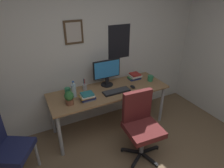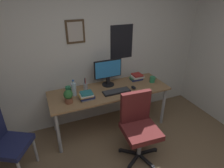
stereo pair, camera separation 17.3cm
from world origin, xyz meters
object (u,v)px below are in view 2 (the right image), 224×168
(office_chair, at_px, (138,123))
(coffee_mug_far, at_px, (68,89))
(keyboard, at_px, (117,91))
(coffee_mug_near, at_px, (152,79))
(water_bottle, at_px, (74,89))
(side_chair, at_px, (4,141))
(book_stack_right, at_px, (137,77))
(computer_mouse, at_px, (134,87))
(potted_plant, at_px, (68,96))
(pen_cup, at_px, (85,86))
(book_stack_left, at_px, (87,96))
(monitor, at_px, (108,72))

(office_chair, bearing_deg, coffee_mug_far, 130.96)
(keyboard, bearing_deg, coffee_mug_near, 6.99)
(water_bottle, relative_size, coffee_mug_near, 1.97)
(office_chair, relative_size, water_bottle, 3.76)
(office_chair, distance_m, keyboard, 0.63)
(side_chair, bearing_deg, coffee_mug_far, 29.32)
(book_stack_right, bearing_deg, office_chair, -117.38)
(keyboard, xyz_separation_m, computer_mouse, (0.30, 0.01, 0.01))
(keyboard, xyz_separation_m, book_stack_right, (0.51, 0.28, 0.04))
(book_stack_right, bearing_deg, potted_plant, -166.95)
(coffee_mug_far, bearing_deg, coffee_mug_near, -7.88)
(office_chair, relative_size, computer_mouse, 8.64)
(water_bottle, distance_m, pen_cup, 0.25)
(book_stack_left, bearing_deg, water_bottle, 126.97)
(coffee_mug_near, bearing_deg, computer_mouse, -168.67)
(computer_mouse, xyz_separation_m, coffee_mug_near, (0.41, 0.08, 0.03))
(monitor, height_order, pen_cup, monitor)
(office_chair, relative_size, keyboard, 2.21)
(water_bottle, height_order, pen_cup, water_bottle)
(side_chair, height_order, coffee_mug_far, side_chair)
(book_stack_left, bearing_deg, book_stack_right, 17.12)
(potted_plant, bearing_deg, water_bottle, 55.60)
(side_chair, relative_size, book_stack_left, 4.05)
(keyboard, distance_m, pen_cup, 0.51)
(side_chair, xyz_separation_m, book_stack_right, (2.10, 0.51, 0.27))
(keyboard, distance_m, coffee_mug_near, 0.71)
(monitor, bearing_deg, side_chair, -161.90)
(water_bottle, height_order, coffee_mug_far, water_bottle)
(pen_cup, distance_m, book_stack_left, 0.32)
(water_bottle, relative_size, potted_plant, 1.29)
(keyboard, relative_size, coffee_mug_far, 3.51)
(office_chair, distance_m, book_stack_left, 0.82)
(side_chair, relative_size, book_stack_right, 3.89)
(book_stack_left, bearing_deg, monitor, 34.49)
(keyboard, bearing_deg, side_chair, -171.86)
(keyboard, height_order, potted_plant, potted_plant)
(monitor, distance_m, pen_cup, 0.43)
(potted_plant, height_order, pen_cup, pen_cup)
(coffee_mug_near, xyz_separation_m, coffee_mug_far, (-1.39, 0.19, -0.00))
(office_chair, bearing_deg, potted_plant, 144.44)
(office_chair, bearing_deg, monitor, 96.24)
(monitor, distance_m, keyboard, 0.36)
(side_chair, bearing_deg, monitor, 18.10)
(coffee_mug_near, height_order, coffee_mug_far, same)
(computer_mouse, xyz_separation_m, coffee_mug_far, (-0.99, 0.27, 0.03))
(keyboard, distance_m, book_stack_right, 0.59)
(computer_mouse, bearing_deg, side_chair, -172.98)
(keyboard, xyz_separation_m, coffee_mug_near, (0.71, 0.09, 0.04))
(computer_mouse, height_order, pen_cup, pen_cup)
(keyboard, height_order, computer_mouse, computer_mouse)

